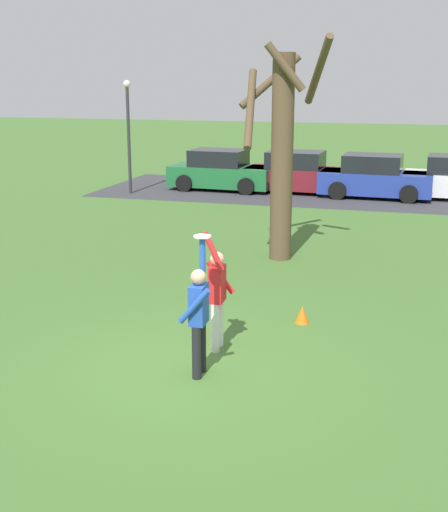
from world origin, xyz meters
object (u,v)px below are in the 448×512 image
(parked_car_blue, at_px, (375,178))
(lamppost_by_lot, at_px, (128,126))
(field_cone_orange, at_px, (302,314))
(frisbee_disc, at_px, (202,236))
(bare_tree_tall, at_px, (282,147))
(parked_car_maroon, at_px, (298,174))
(person_catcher, at_px, (199,313))
(parked_car_green, at_px, (221,171))
(person_defender, at_px, (217,292))

(parked_car_blue, relative_size, lamppost_by_lot, 0.98)
(field_cone_orange, bearing_deg, frisbee_disc, -114.60)
(bare_tree_tall, xyz_separation_m, lamppost_by_lot, (-7.52, 8.09, -0.15))
(parked_car_maroon, xyz_separation_m, field_cone_orange, (2.65, -14.57, -0.57))
(parked_car_blue, bearing_deg, frisbee_disc, -92.34)
(person_catcher, relative_size, field_cone_orange, 6.50)
(frisbee_disc, distance_m, parked_car_maroon, 17.13)
(parked_car_green, xyz_separation_m, parked_car_maroon, (3.05, 0.21, 0.00))
(person_catcher, relative_size, bare_tree_tall, 0.39)
(person_catcher, distance_m, person_defender, 1.06)
(parked_car_blue, bearing_deg, bare_tree_tall, -96.93)
(person_defender, relative_size, field_cone_orange, 6.37)
(parked_car_green, bearing_deg, person_defender, -71.49)
(parked_car_green, xyz_separation_m, parked_car_blue, (6.01, -0.17, 0.00))
(parked_car_maroon, bearing_deg, person_defender, -82.10)
(frisbee_disc, relative_size, field_cone_orange, 0.80)
(person_defender, distance_m, field_cone_orange, 2.13)
(person_defender, xyz_separation_m, bare_tree_tall, (-0.18, 6.04, 1.76))
(frisbee_disc, bearing_deg, field_cone_orange, 65.40)
(parked_car_green, distance_m, bare_tree_tall, 11.03)
(frisbee_disc, height_order, field_cone_orange, frisbee_disc)
(person_catcher, height_order, person_defender, person_catcher)
(frisbee_disc, bearing_deg, bare_tree_tall, 91.70)
(frisbee_disc, xyz_separation_m, field_cone_orange, (1.12, 2.44, -1.93))
(bare_tree_tall, bearing_deg, person_defender, -88.31)
(parked_car_maroon, relative_size, parked_car_blue, 1.00)
(frisbee_disc, relative_size, bare_tree_tall, 0.05)
(frisbee_disc, height_order, bare_tree_tall, bare_tree_tall)
(person_catcher, xyz_separation_m, parked_car_blue, (1.42, 16.85, -0.25))
(person_defender, bearing_deg, bare_tree_tall, 179.94)
(parked_car_blue, distance_m, lamppost_by_lot, 9.48)
(person_catcher, xyz_separation_m, person_defender, (-0.03, 1.06, -0.00))
(frisbee_disc, relative_size, parked_car_green, 0.06)
(lamppost_by_lot, bearing_deg, bare_tree_tall, -47.10)
(parked_car_green, distance_m, parked_car_maroon, 3.06)
(parked_car_maroon, height_order, bare_tree_tall, bare_tree_tall)
(person_defender, bearing_deg, parked_car_blue, 172.99)
(bare_tree_tall, bearing_deg, parked_car_green, 113.82)
(person_defender, xyz_separation_m, frisbee_disc, (0.03, -0.84, 1.11))
(frisbee_disc, xyz_separation_m, bare_tree_tall, (-0.20, 6.87, 0.64))
(person_defender, xyz_separation_m, parked_car_green, (-4.56, 15.96, -0.25))
(parked_car_maroon, distance_m, lamppost_by_lot, 6.78)
(parked_car_blue, height_order, field_cone_orange, parked_car_blue)
(parked_car_blue, xyz_separation_m, bare_tree_tall, (-1.63, -9.75, 2.01))
(person_catcher, relative_size, parked_car_maroon, 0.50)
(frisbee_disc, bearing_deg, parked_car_blue, 85.09)
(person_catcher, relative_size, lamppost_by_lot, 0.49)
(lamppost_by_lot, bearing_deg, field_cone_orange, -54.80)
(bare_tree_tall, bearing_deg, parked_car_maroon, 97.47)
(parked_car_blue, relative_size, bare_tree_tall, 0.79)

